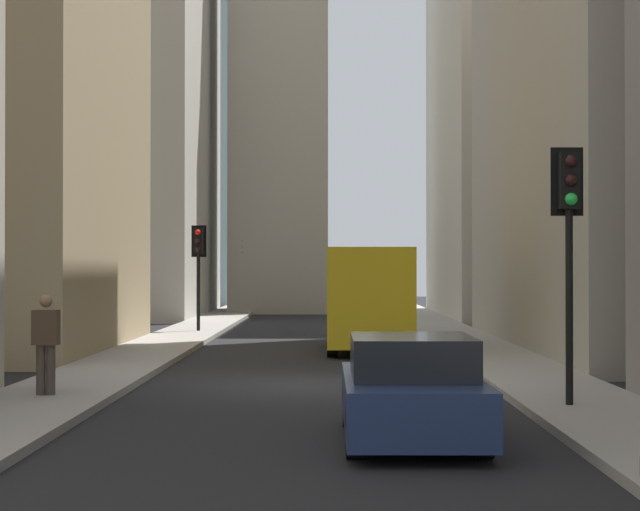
{
  "coord_description": "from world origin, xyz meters",
  "views": [
    {
      "loc": [
        -22.13,
        -0.29,
        2.31
      ],
      "look_at": [
        10.47,
        -0.07,
        2.67
      ],
      "focal_mm": 62.67,
      "sensor_mm": 36.0,
      "label": 1
    }
  ],
  "objects_px": {
    "sedan_navy": "(411,392)",
    "pedestrian": "(46,340)",
    "traffic_light_foreground": "(569,215)",
    "delivery_truck": "(367,298)",
    "traffic_light_midblock": "(198,253)",
    "traffic_light_far_junction": "(242,256)"
  },
  "relations": [
    {
      "from": "sedan_navy",
      "to": "traffic_light_midblock",
      "type": "height_order",
      "value": "traffic_light_midblock"
    },
    {
      "from": "sedan_navy",
      "to": "pedestrian",
      "type": "relative_size",
      "value": 2.51
    },
    {
      "from": "pedestrian",
      "to": "sedan_navy",
      "type": "bearing_deg",
      "value": -125.36
    },
    {
      "from": "traffic_light_far_junction",
      "to": "pedestrian",
      "type": "height_order",
      "value": "traffic_light_far_junction"
    },
    {
      "from": "sedan_navy",
      "to": "pedestrian",
      "type": "distance_m",
      "value": 7.29
    },
    {
      "from": "delivery_truck",
      "to": "sedan_navy",
      "type": "distance_m",
      "value": 16.38
    },
    {
      "from": "sedan_navy",
      "to": "pedestrian",
      "type": "bearing_deg",
      "value": 54.64
    },
    {
      "from": "delivery_truck",
      "to": "traffic_light_midblock",
      "type": "relative_size",
      "value": 1.77
    },
    {
      "from": "traffic_light_midblock",
      "to": "traffic_light_far_junction",
      "type": "xyz_separation_m",
      "value": [
        16.87,
        -0.24,
        0.1
      ]
    },
    {
      "from": "delivery_truck",
      "to": "traffic_light_far_junction",
      "type": "distance_m",
      "value": 24.83
    },
    {
      "from": "delivery_truck",
      "to": "traffic_light_foreground",
      "type": "relative_size",
      "value": 1.57
    },
    {
      "from": "traffic_light_far_junction",
      "to": "pedestrian",
      "type": "xyz_separation_m",
      "value": [
        -36.35,
        0.59,
        -1.84
      ]
    },
    {
      "from": "delivery_truck",
      "to": "traffic_light_midblock",
      "type": "height_order",
      "value": "traffic_light_midblock"
    },
    {
      "from": "pedestrian",
      "to": "traffic_light_midblock",
      "type": "bearing_deg",
      "value": -1.03
    },
    {
      "from": "delivery_truck",
      "to": "traffic_light_midblock",
      "type": "xyz_separation_m",
      "value": [
        7.34,
        5.58,
        1.35
      ]
    },
    {
      "from": "traffic_light_foreground",
      "to": "pedestrian",
      "type": "height_order",
      "value": "traffic_light_foreground"
    },
    {
      "from": "traffic_light_midblock",
      "to": "pedestrian",
      "type": "bearing_deg",
      "value": 178.97
    },
    {
      "from": "traffic_light_far_junction",
      "to": "pedestrian",
      "type": "bearing_deg",
      "value": 179.07
    },
    {
      "from": "traffic_light_foreground",
      "to": "traffic_light_far_junction",
      "type": "height_order",
      "value": "traffic_light_foreground"
    },
    {
      "from": "traffic_light_foreground",
      "to": "traffic_light_midblock",
      "type": "distance_m",
      "value": 22.39
    },
    {
      "from": "delivery_truck",
      "to": "traffic_light_foreground",
      "type": "distance_m",
      "value": 13.83
    },
    {
      "from": "traffic_light_midblock",
      "to": "traffic_light_foreground",
      "type": "bearing_deg",
      "value": -158.2
    }
  ]
}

